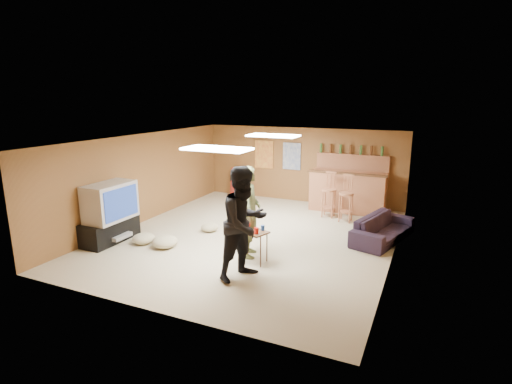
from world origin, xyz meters
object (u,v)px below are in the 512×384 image
at_px(sofa, 383,228).
at_px(tray_table, 254,247).
at_px(person_olive, 249,212).
at_px(bar_counter, 347,192).
at_px(tv_body, 110,202).
at_px(person_black, 244,223).

relative_size(sofa, tray_table, 3.00).
distance_m(person_olive, tray_table, 0.70).
bearing_deg(tray_table, person_olive, 128.75).
distance_m(bar_counter, tray_table, 4.32).
relative_size(tv_body, bar_counter, 0.55).
distance_m(person_black, sofa, 3.56).
relative_size(bar_counter, tray_table, 3.19).
bearing_deg(person_olive, person_black, 178.67).
bearing_deg(bar_counter, sofa, -58.64).
height_order(person_black, tray_table, person_black).
xyz_separation_m(person_olive, tray_table, (0.23, -0.29, -0.59)).
distance_m(sofa, tray_table, 3.06).
height_order(bar_counter, person_olive, person_olive).
relative_size(tv_body, person_black, 0.56).
height_order(person_olive, tray_table, person_olive).
relative_size(person_olive, person_black, 0.92).
distance_m(bar_counter, sofa, 2.32).
height_order(person_olive, sofa, person_olive).
relative_size(tv_body, person_olive, 0.61).
xyz_separation_m(tv_body, bar_counter, (4.15, 4.45, -0.35)).
bearing_deg(bar_counter, person_olive, -105.79).
bearing_deg(bar_counter, tray_table, -101.77).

